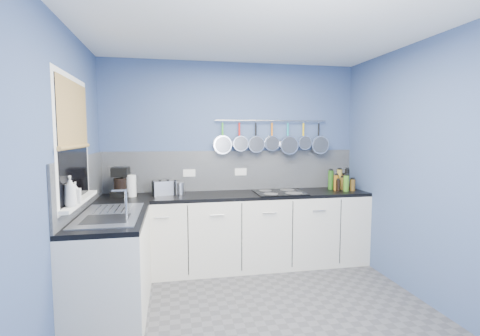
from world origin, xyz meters
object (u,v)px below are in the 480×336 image
object	(u,v)px
paper_towel	(131,186)
coffee_maker	(121,182)
toaster	(164,188)
hob	(279,192)
canister	(180,188)
soap_bottle_a	(70,191)
soap_bottle_b	(75,192)

from	to	relation	value
paper_towel	coffee_maker	bearing A→B (deg)	171.60
toaster	paper_towel	bearing A→B (deg)	172.00
hob	canister	bearing A→B (deg)	173.70
toaster	hob	size ratio (longest dim) A/B	0.44
paper_towel	coffee_maker	distance (m)	0.13
coffee_maker	hob	size ratio (longest dim) A/B	0.57
soap_bottle_a	soap_bottle_b	xyz separation A→B (m)	(0.00, 0.14, -0.03)
hob	toaster	bearing A→B (deg)	174.91
toaster	soap_bottle_a	bearing A→B (deg)	-133.16
paper_towel	soap_bottle_a	bearing A→B (deg)	-104.12
soap_bottle_b	canister	size ratio (longest dim) A/B	1.23
soap_bottle_a	hob	world-z (taller)	soap_bottle_a
soap_bottle_a	hob	distance (m)	2.37
soap_bottle_b	canister	bearing A→B (deg)	53.35
hob	soap_bottle_a	bearing A→B (deg)	-150.22
paper_towel	toaster	distance (m)	0.37
soap_bottle_a	soap_bottle_b	distance (m)	0.15
soap_bottle_a	canister	xyz separation A→B (m)	(0.86, 1.30, -0.20)
coffee_maker	soap_bottle_a	bearing A→B (deg)	-92.39
soap_bottle_b	soap_bottle_a	bearing A→B (deg)	-90.00
paper_towel	canister	distance (m)	0.55
paper_towel	toaster	size ratio (longest dim) A/B	0.96
coffee_maker	canister	distance (m)	0.67
soap_bottle_a	coffee_maker	xyz separation A→B (m)	(0.20, 1.26, -0.10)
paper_towel	hob	bearing A→B (deg)	-2.45
soap_bottle_b	toaster	xyz separation A→B (m)	(0.68, 1.15, -0.15)
coffee_maker	toaster	world-z (taller)	coffee_maker
paper_towel	toaster	bearing A→B (deg)	7.54
paper_towel	hob	distance (m)	1.74
canister	hob	bearing A→B (deg)	-6.30
soap_bottle_a	canister	world-z (taller)	soap_bottle_a
soap_bottle_a	paper_towel	size ratio (longest dim) A/B	0.97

